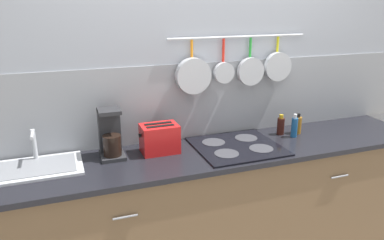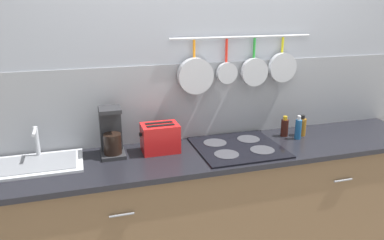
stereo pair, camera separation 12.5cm
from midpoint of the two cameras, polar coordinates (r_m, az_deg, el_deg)
wall_back at (r=2.72m, az=4.17°, el=4.73°), size 7.20×0.15×2.60m
cabinet_base at (r=2.75m, az=6.26°, el=-13.99°), size 2.95×0.56×0.90m
countertop at (r=2.54m, az=6.62°, el=-4.92°), size 2.99×0.58×0.03m
sink_basin at (r=2.44m, az=-21.19°, el=-6.12°), size 0.53×0.35×0.21m
coffee_maker at (r=2.44m, az=-10.76°, el=-2.28°), size 0.15×0.19×0.31m
toaster at (r=2.46m, az=-3.44°, el=-2.74°), size 0.26×0.17×0.19m
cooktop at (r=2.57m, az=8.42°, el=-4.12°), size 0.56×0.54×0.01m
bottle_hot_sauce at (r=2.84m, az=15.15°, el=-1.08°), size 0.05×0.05×0.15m
bottle_olive_oil at (r=2.81m, az=17.11°, el=-1.29°), size 0.05×0.05×0.17m
bottle_dish_soap at (r=2.89m, az=17.56°, el=-0.96°), size 0.06×0.06×0.15m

